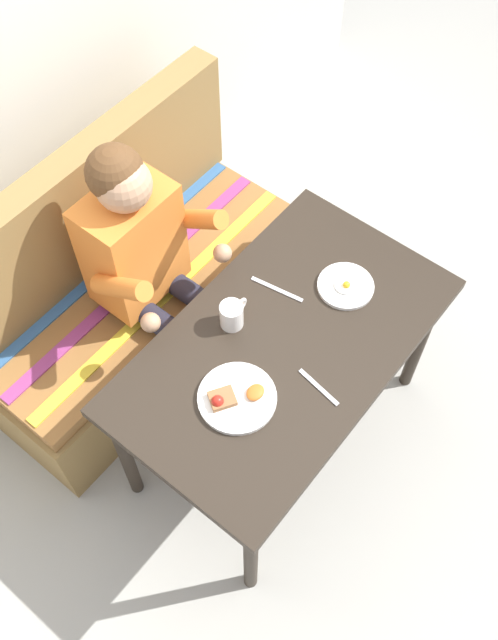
% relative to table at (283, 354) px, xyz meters
% --- Properties ---
extents(ground_plane, '(8.00, 8.00, 0.00)m').
position_rel_table_xyz_m(ground_plane, '(0.00, 0.00, -0.65)').
color(ground_plane, '#A4A39A').
extents(table, '(1.20, 0.70, 0.73)m').
position_rel_table_xyz_m(table, '(0.00, 0.00, 0.00)').
color(table, black).
rests_on(table, ground).
extents(couch, '(1.44, 0.56, 1.00)m').
position_rel_table_xyz_m(couch, '(0.00, 0.76, -0.32)').
color(couch, olive).
rests_on(couch, ground).
extents(person, '(0.45, 0.61, 1.21)m').
position_rel_table_xyz_m(person, '(-0.03, 0.59, 0.09)').
color(person, orange).
rests_on(person, ground).
extents(plate_breakfast, '(0.25, 0.25, 0.05)m').
position_rel_table_xyz_m(plate_breakfast, '(-0.26, -0.01, 0.09)').
color(plate_breakfast, white).
rests_on(plate_breakfast, table).
extents(plate_eggs, '(0.20, 0.20, 0.04)m').
position_rel_table_xyz_m(plate_eggs, '(0.31, -0.03, 0.09)').
color(plate_eggs, white).
rests_on(plate_eggs, table).
extents(coffee_mug, '(0.12, 0.08, 0.10)m').
position_rel_table_xyz_m(coffee_mug, '(-0.05, 0.18, 0.13)').
color(coffee_mug, white).
rests_on(coffee_mug, table).
extents(fork, '(0.04, 0.17, 0.00)m').
position_rel_table_xyz_m(fork, '(-0.07, -0.19, 0.08)').
color(fork, silver).
rests_on(fork, table).
extents(knife, '(0.05, 0.20, 0.00)m').
position_rel_table_xyz_m(knife, '(0.15, 0.15, 0.08)').
color(knife, silver).
rests_on(knife, table).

